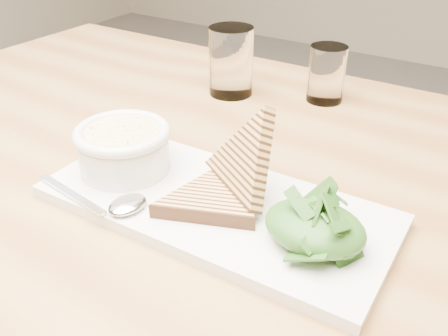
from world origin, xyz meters
The scene contains 14 objects.
table_top centered at (0.24, 0.17, 0.70)m, with size 1.34×0.89×0.04m, color olive.
table_leg_bl centered at (-0.38, 0.56, 0.34)m, with size 0.06×0.06×0.68m, color olive.
platter centered at (0.34, 0.08, 0.73)m, with size 0.42×0.19×0.02m, color silver.
soup_bowl centered at (0.20, 0.08, 0.76)m, with size 0.12×0.12×0.05m, color silver.
soup centered at (0.20, 0.08, 0.79)m, with size 0.10×0.10×0.01m, color beige.
bowl_rim centered at (0.20, 0.08, 0.79)m, with size 0.12×0.12×0.01m, color silver.
sandwich_flat centered at (0.34, 0.07, 0.75)m, with size 0.14×0.14×0.02m, color tan, non-canonical shape.
sandwich_lean centered at (0.36, 0.11, 0.79)m, with size 0.14×0.14×0.08m, color tan, non-canonical shape.
salad_base centered at (0.47, 0.07, 0.76)m, with size 0.11×0.09×0.04m, color #13370E.
arugula_pile centered at (0.47, 0.07, 0.77)m, with size 0.11×0.10×0.05m, color #3B7228, non-canonical shape.
spoon_bowl centered at (0.26, 0.01, 0.75)m, with size 0.04×0.05×0.01m, color silver.
spoon_handle centered at (0.19, 0.00, 0.74)m, with size 0.12×0.01×0.00m, color silver.
glass_near centered at (0.16, 0.41, 0.78)m, with size 0.08×0.08×0.12m, color white.
glass_far centered at (0.31, 0.47, 0.77)m, with size 0.06×0.06×0.10m, color white.
Camera 1 is at (0.61, -0.32, 1.08)m, focal length 40.00 mm.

